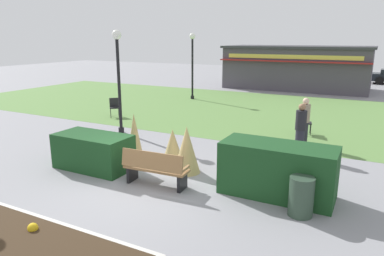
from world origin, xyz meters
TOP-DOWN VIEW (x-y plane):
  - ground_plane at (0.00, 0.00)m, footprint 80.00×80.00m
  - lawn_patch at (0.00, 10.78)m, footprint 36.00×12.00m
  - park_bench at (0.35, 0.19)m, footprint 1.73×0.62m
  - hedge_left at (-1.93, 0.47)m, footprint 2.22×1.10m
  - hedge_right at (3.22, 1.08)m, footprint 2.64×1.10m
  - ornamental_grass_behind_left at (-1.63, 2.03)m, footprint 0.50×0.50m
  - ornamental_grass_behind_right at (0.60, 1.43)m, footprint 0.75×0.75m
  - ornamental_grass_behind_center at (-0.24, 2.09)m, footprint 0.63×0.63m
  - ornamental_grass_behind_far at (2.26, 1.56)m, footprint 0.68×0.68m
  - lamppost_mid at (-3.79, 4.05)m, footprint 0.36×0.36m
  - lamppost_far at (-5.02, 12.60)m, footprint 0.36×0.36m
  - trash_bin at (3.93, 0.32)m, footprint 0.52×0.52m
  - food_kiosk at (-0.34, 20.45)m, footprint 10.38×5.00m
  - cafe_chair_west at (-5.97, 6.31)m, footprint 0.62×0.62m
  - cafe_chair_east at (2.69, 7.18)m, footprint 0.52×0.52m
  - person_strolling at (3.09, 4.39)m, footprint 0.34×0.34m
  - person_standing at (2.99, 5.58)m, footprint 0.34×0.34m
  - parked_car_west_slot at (-3.86, 26.73)m, footprint 4.36×2.38m
  - parked_car_center_slot at (1.37, 26.73)m, footprint 4.21×2.07m

SIDE VIEW (x-z plane):
  - ground_plane at x=0.00m, z-range 0.00..0.00m
  - lawn_patch at x=0.00m, z-range 0.00..0.01m
  - trash_bin at x=3.93m, z-range 0.00..0.86m
  - park_bench at x=0.35m, z-range 0.01..0.96m
  - ornamental_grass_behind_center at x=-0.24m, z-range 0.00..1.00m
  - hedge_left at x=-1.93m, z-range 0.00..1.00m
  - cafe_chair_west at x=-5.97m, z-range 0.08..0.97m
  - cafe_chair_east at x=2.69m, z-range 0.08..0.97m
  - ornamental_grass_behind_far at x=2.26m, z-range 0.00..1.21m
  - hedge_right at x=3.22m, z-range 0.00..1.27m
  - parked_car_west_slot at x=-3.86m, z-range 0.04..1.24m
  - parked_car_center_slot at x=1.37m, z-range 0.04..1.24m
  - ornamental_grass_behind_right at x=0.60m, z-range 0.00..1.32m
  - ornamental_grass_behind_left at x=-1.63m, z-range 0.00..1.35m
  - person_strolling at x=3.09m, z-range 0.02..1.71m
  - person_standing at x=2.99m, z-range 0.02..1.71m
  - food_kiosk at x=-0.34m, z-range 0.01..3.13m
  - lamppost_mid at x=-3.79m, z-range 0.53..4.49m
  - lamppost_far at x=-5.02m, z-range 0.53..4.49m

